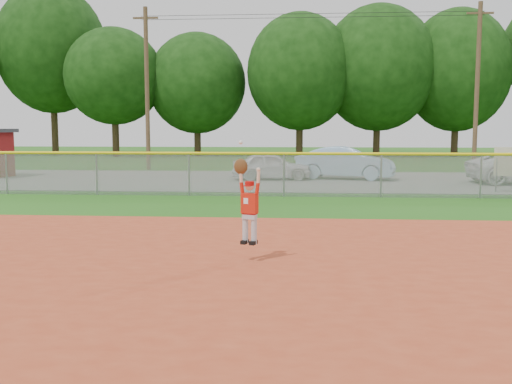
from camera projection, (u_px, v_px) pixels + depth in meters
The scene contains 9 objects.
ground at pixel (268, 265), 9.96m from camera, with size 120.00×120.00×0.00m, color #205413.
clay_infield at pixel (255, 323), 6.98m from camera, with size 24.00×16.00×0.04m, color #A1381D.
parking_strip at pixel (287, 180), 25.81m from camera, with size 44.00×10.00×0.03m, color slate.
car_white_a at pixel (271, 166), 25.91m from camera, with size 1.45×3.60×1.23m, color white.
car_blue at pixel (345, 163), 26.21m from camera, with size 1.56×4.49×1.48m, color #95BDDF.
outfield_fence at pixel (284, 171), 19.76m from camera, with size 40.06×0.10×1.55m.
power_lines at pixel (308, 85), 31.15m from camera, with size 19.40×0.24×9.00m.
tree_line at pixel (305, 64), 46.59m from camera, with size 62.37×13.00×14.43m.
ballplayer at pixel (248, 202), 10.05m from camera, with size 0.50×0.30×1.83m.
Camera 1 is at (0.52, -9.74, 2.40)m, focal length 40.00 mm.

